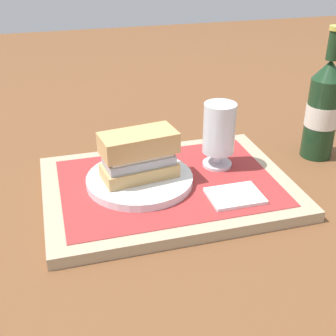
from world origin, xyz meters
The scene contains 8 objects.
ground_plane centered at (0.00, 0.00, 0.00)m, with size 3.00×3.00×0.00m, color brown.
tray centered at (0.00, 0.00, 0.01)m, with size 0.44×0.32×0.02m, color tan.
placemat centered at (0.00, 0.00, 0.02)m, with size 0.38×0.27×0.00m, color #9E2D2D.
plate centered at (-0.05, 0.01, 0.03)m, with size 0.19×0.19×0.01m, color white.
sandwich centered at (-0.05, 0.01, 0.08)m, with size 0.14×0.08×0.08m.
beer_glass centered at (0.11, 0.04, 0.09)m, with size 0.06×0.06×0.12m.
napkin_folded centered at (0.10, -0.08, 0.02)m, with size 0.09×0.07×0.01m, color white.
beer_bottle centered at (0.34, 0.06, 0.10)m, with size 0.07×0.07×0.27m.
Camera 1 is at (-0.19, -0.67, 0.43)m, focal length 47.93 mm.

